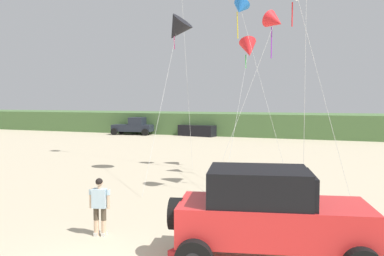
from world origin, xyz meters
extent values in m
cube|color=#4C703D|center=(-4.48, 38.56, 1.22)|extent=(90.00, 8.38, 2.44)
cube|color=red|center=(3.29, 2.33, 1.01)|extent=(4.70, 2.79, 0.90)
cube|color=red|center=(4.90, 2.70, 1.38)|extent=(1.46, 1.90, 0.12)
cube|color=black|center=(2.95, 2.25, 1.86)|extent=(2.64, 2.24, 0.80)
cube|color=black|center=(4.12, 2.52, 1.82)|extent=(0.48, 1.65, 0.72)
cube|color=black|center=(5.51, 2.84, 0.74)|extent=(0.61, 1.80, 0.28)
cylinder|color=black|center=(1.03, 1.80, 1.11)|extent=(0.47, 0.82, 0.77)
cylinder|color=black|center=(4.76, 3.73, 0.42)|extent=(0.89, 0.48, 0.84)
cylinder|color=black|center=(4.76, 3.73, 0.42)|extent=(0.44, 0.40, 0.38)
cylinder|color=black|center=(1.35, 2.93, 0.42)|extent=(0.89, 0.48, 0.84)
cylinder|color=black|center=(1.35, 2.93, 0.42)|extent=(0.44, 0.40, 0.38)
cylinder|color=#DBB28E|center=(-1.74, 2.50, 0.25)|extent=(0.14, 0.14, 0.49)
cylinder|color=#4C4233|center=(-1.74, 2.50, 0.64)|extent=(0.15, 0.15, 0.36)
cube|color=silver|center=(-1.75, 2.53, 0.05)|extent=(0.17, 0.28, 0.10)
cylinder|color=#DBB28E|center=(-1.53, 2.55, 0.25)|extent=(0.14, 0.14, 0.49)
cylinder|color=#4C4233|center=(-1.53, 2.55, 0.64)|extent=(0.15, 0.15, 0.36)
cube|color=silver|center=(-1.54, 2.59, 0.05)|extent=(0.17, 0.28, 0.10)
cube|color=silver|center=(-1.64, 2.52, 1.09)|extent=(0.45, 0.35, 0.54)
cylinder|color=#DBB28E|center=(-1.88, 2.46, 1.08)|extent=(0.09, 0.09, 0.56)
cylinder|color=silver|center=(-1.88, 2.46, 1.27)|extent=(0.11, 0.11, 0.16)
cylinder|color=#DBB28E|center=(-1.39, 2.58, 1.08)|extent=(0.09, 0.09, 0.56)
cylinder|color=silver|center=(-1.39, 2.58, 1.27)|extent=(0.11, 0.11, 0.16)
cylinder|color=#DBB28E|center=(-1.64, 2.52, 1.40)|extent=(0.10, 0.10, 0.08)
sphere|color=#DBB28E|center=(-1.64, 2.52, 1.54)|extent=(0.21, 0.21, 0.21)
sphere|color=black|center=(-1.63, 2.51, 1.56)|extent=(0.21, 0.21, 0.21)
cube|color=#1E232D|center=(-17.90, 33.33, 0.76)|extent=(4.82, 2.52, 0.76)
cube|color=#1E232D|center=(-17.35, 33.41, 1.56)|extent=(1.83, 2.00, 0.84)
cylinder|color=black|center=(-16.21, 34.63, 0.38)|extent=(0.79, 0.36, 0.76)
cylinder|color=black|center=(-15.92, 32.55, 0.38)|extent=(0.79, 0.36, 0.76)
cylinder|color=black|center=(-19.87, 34.12, 0.38)|extent=(0.79, 0.36, 0.76)
cylinder|color=black|center=(-19.58, 32.04, 0.38)|extent=(0.79, 0.36, 0.76)
cube|color=black|center=(-10.31, 34.29, 0.60)|extent=(4.44, 2.44, 1.20)
cylinder|color=silver|center=(3.49, 7.42, 4.67)|extent=(0.17, 1.53, 9.23)
cone|color=black|center=(-3.18, 11.77, 7.42)|extent=(1.65, 1.36, 1.69)
cylinder|color=#E04C93|center=(-3.33, 11.77, 6.78)|extent=(0.05, 0.09, 0.65)
cylinder|color=silver|center=(-2.90, 9.34, 3.74)|extent=(0.56, 4.87, 7.38)
cone|color=red|center=(-0.11, 14.36, 6.64)|extent=(1.34, 1.38, 1.57)
cylinder|color=green|center=(-0.26, 14.36, 5.97)|extent=(0.05, 0.07, 0.74)
cylinder|color=silver|center=(-0.08, 12.01, 3.34)|extent=(0.07, 4.72, 6.59)
cylinder|color=red|center=(2.79, 9.27, 7.22)|extent=(0.05, 0.05, 0.94)
cylinder|color=silver|center=(4.06, 8.51, 4.02)|extent=(2.26, 1.53, 7.95)
cone|color=blue|center=(-0.40, 13.64, 8.65)|extent=(1.16, 1.22, 1.19)
cylinder|color=yellow|center=(-0.55, 13.64, 7.78)|extent=(0.05, 0.25, 1.36)
cylinder|color=silver|center=(1.05, 12.58, 4.35)|extent=(2.90, 2.15, 8.61)
cylinder|color=silver|center=(-4.02, 14.79, 7.73)|extent=(1.76, 1.83, 15.37)
cone|color=red|center=(1.68, 11.91, 7.52)|extent=(1.36, 1.12, 1.28)
cylinder|color=purple|center=(1.53, 11.91, 6.55)|extent=(0.05, 0.08, 1.45)
cylinder|color=silver|center=(0.71, 10.11, 3.79)|extent=(1.97, 3.63, 7.48)
camera|label=1|loc=(4.82, -7.01, 3.84)|focal=37.54mm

